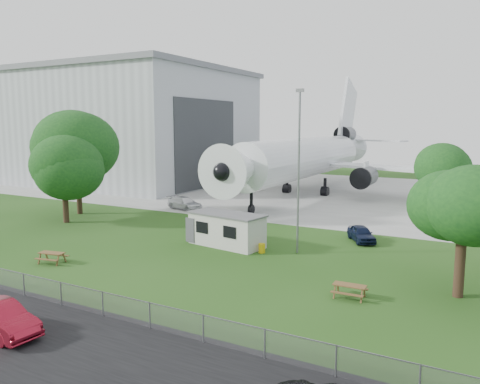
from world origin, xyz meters
The scene contains 16 objects.
ground centered at (0.00, 0.00, 0.00)m, with size 160.00×160.00×0.00m, color #345D21.
concrete_apron centered at (0.00, 38.00, 0.01)m, with size 120.00×46.00×0.03m, color #B7B7B2.
hangar centered at (-37.97, 36.00, 9.41)m, with size 43.00×31.00×18.55m.
airliner centered at (-2.00, 35.86, 5.27)m, with size 46.36×47.73×17.69m.
site_cabin centered at (2.47, 5.53, 1.31)m, with size 6.92×3.62×2.62m.
picnic_west centered at (-5.83, -4.43, 0.00)m, with size 1.80×1.50×0.76m, color brown, non-canonical shape.
picnic_east centered at (14.19, -1.06, 0.00)m, with size 1.80×1.50×0.76m, color brown, non-canonical shape.
fence centered at (0.00, -9.50, 0.00)m, with size 58.00×0.04×1.30m, color gray.
lamp_mast centered at (8.20, 6.20, 6.00)m, with size 0.16×0.16×12.00m, color slate.
tree_west_big centered at (-18.37, 9.64, 7.20)m, with size 9.13×9.13×11.77m.
tree_west_small centered at (-15.98, 5.71, 5.46)m, with size 7.39×7.39×9.16m.
tree_east_front centered at (19.48, 2.02, 5.44)m, with size 6.12×6.12×8.52m.
tree_far_apron centered at (16.26, 31.86, 4.68)m, with size 6.40×6.40×7.89m.
car_centre_sedan centered at (1.39, -13.27, 0.74)m, with size 1.56×4.48×1.48m, color maroon.
car_ne_hatch centered at (11.57, 11.95, 0.65)m, with size 1.53×3.81×1.30m, color black.
car_apron_van centered at (-9.82, 17.15, 0.70)m, with size 1.95×4.81×1.40m, color silver.
Camera 1 is at (20.75, -25.87, 9.55)m, focal length 35.00 mm.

